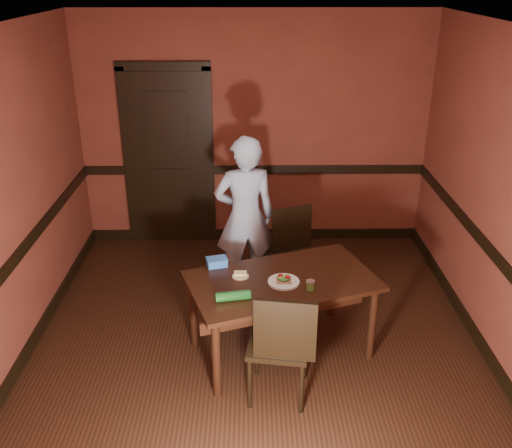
{
  "coord_description": "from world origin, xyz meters",
  "views": [
    {
      "loc": [
        -0.05,
        -4.16,
        3.09
      ],
      "look_at": [
        0.0,
        0.35,
        1.05
      ],
      "focal_mm": 40.0,
      "sensor_mm": 36.0,
      "label": 1
    }
  ],
  "objects_px": {
    "sauce_jar": "(310,285)",
    "food_tub": "(217,262)",
    "chair_near": "(279,342)",
    "sandwich_plate": "(284,281)",
    "dining_table": "(281,315)",
    "cheese_saucer": "(240,275)",
    "person": "(245,217)",
    "chair_far": "(285,257)"
  },
  "relations": [
    {
      "from": "dining_table",
      "to": "cheese_saucer",
      "type": "bearing_deg",
      "value": 154.23
    },
    {
      "from": "chair_near",
      "to": "cheese_saucer",
      "type": "xyz_separation_m",
      "value": [
        -0.3,
        0.58,
        0.25
      ]
    },
    {
      "from": "chair_far",
      "to": "person",
      "type": "relative_size",
      "value": 0.56
    },
    {
      "from": "cheese_saucer",
      "to": "sauce_jar",
      "type": "bearing_deg",
      "value": -20.29
    },
    {
      "from": "food_tub",
      "to": "chair_far",
      "type": "bearing_deg",
      "value": 29.61
    },
    {
      "from": "person",
      "to": "sandwich_plate",
      "type": "height_order",
      "value": "person"
    },
    {
      "from": "dining_table",
      "to": "sauce_jar",
      "type": "bearing_deg",
      "value": -57.81
    },
    {
      "from": "chair_near",
      "to": "cheese_saucer",
      "type": "relative_size",
      "value": 6.89
    },
    {
      "from": "sauce_jar",
      "to": "cheese_saucer",
      "type": "distance_m",
      "value": 0.6
    },
    {
      "from": "cheese_saucer",
      "to": "food_tub",
      "type": "bearing_deg",
      "value": 136.54
    },
    {
      "from": "chair_far",
      "to": "cheese_saucer",
      "type": "distance_m",
      "value": 0.98
    },
    {
      "from": "sauce_jar",
      "to": "food_tub",
      "type": "bearing_deg",
      "value": 152.31
    },
    {
      "from": "sandwich_plate",
      "to": "food_tub",
      "type": "bearing_deg",
      "value": 152.32
    },
    {
      "from": "sandwich_plate",
      "to": "sauce_jar",
      "type": "distance_m",
      "value": 0.24
    },
    {
      "from": "chair_near",
      "to": "sauce_jar",
      "type": "height_order",
      "value": "chair_near"
    },
    {
      "from": "chair_near",
      "to": "sandwich_plate",
      "type": "distance_m",
      "value": 0.55
    },
    {
      "from": "sandwich_plate",
      "to": "chair_near",
      "type": "bearing_deg",
      "value": -97.04
    },
    {
      "from": "chair_far",
      "to": "chair_near",
      "type": "distance_m",
      "value": 1.43
    },
    {
      "from": "cheese_saucer",
      "to": "food_tub",
      "type": "height_order",
      "value": "food_tub"
    },
    {
      "from": "dining_table",
      "to": "cheese_saucer",
      "type": "xyz_separation_m",
      "value": [
        -0.35,
        0.04,
        0.38
      ]
    },
    {
      "from": "sandwich_plate",
      "to": "sauce_jar",
      "type": "height_order",
      "value": "sauce_jar"
    },
    {
      "from": "food_tub",
      "to": "cheese_saucer",
      "type": "bearing_deg",
      "value": -59.11
    },
    {
      "from": "dining_table",
      "to": "food_tub",
      "type": "bearing_deg",
      "value": 137.59
    },
    {
      "from": "sandwich_plate",
      "to": "sauce_jar",
      "type": "bearing_deg",
      "value": -27.72
    },
    {
      "from": "dining_table",
      "to": "chair_near",
      "type": "relative_size",
      "value": 1.58
    },
    {
      "from": "dining_table",
      "to": "food_tub",
      "type": "distance_m",
      "value": 0.72
    },
    {
      "from": "sandwich_plate",
      "to": "cheese_saucer",
      "type": "distance_m",
      "value": 0.37
    },
    {
      "from": "cheese_saucer",
      "to": "sandwich_plate",
      "type": "bearing_deg",
      "value": -15.59
    },
    {
      "from": "dining_table",
      "to": "sandwich_plate",
      "type": "bearing_deg",
      "value": -101.41
    },
    {
      "from": "sauce_jar",
      "to": "chair_near",
      "type": "bearing_deg",
      "value": -125.45
    },
    {
      "from": "chair_far",
      "to": "sandwich_plate",
      "type": "relative_size",
      "value": 3.53
    },
    {
      "from": "person",
      "to": "sauce_jar",
      "type": "relative_size",
      "value": 20.33
    },
    {
      "from": "dining_table",
      "to": "sandwich_plate",
      "type": "height_order",
      "value": "sandwich_plate"
    },
    {
      "from": "chair_far",
      "to": "dining_table",
      "type": "bearing_deg",
      "value": -116.71
    },
    {
      "from": "person",
      "to": "chair_near",
      "type": "bearing_deg",
      "value": 89.82
    },
    {
      "from": "person",
      "to": "sandwich_plate",
      "type": "xyz_separation_m",
      "value": [
        0.32,
        -1.1,
        -0.09
      ]
    },
    {
      "from": "sauce_jar",
      "to": "food_tub",
      "type": "distance_m",
      "value": 0.87
    },
    {
      "from": "chair_far",
      "to": "food_tub",
      "type": "distance_m",
      "value": 0.95
    },
    {
      "from": "dining_table",
      "to": "chair_far",
      "type": "xyz_separation_m",
      "value": [
        0.08,
        0.87,
        0.1
      ]
    },
    {
      "from": "chair_near",
      "to": "food_tub",
      "type": "distance_m",
      "value": 0.97
    },
    {
      "from": "sandwich_plate",
      "to": "cheese_saucer",
      "type": "height_order",
      "value": "sandwich_plate"
    },
    {
      "from": "chair_near",
      "to": "sandwich_plate",
      "type": "bearing_deg",
      "value": -88.28
    }
  ]
}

